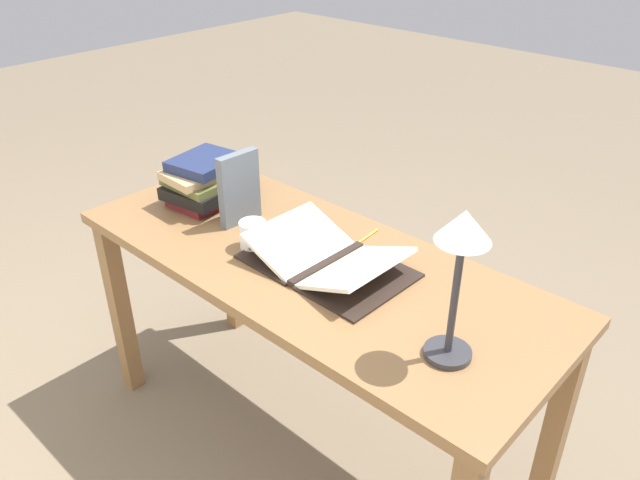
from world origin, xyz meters
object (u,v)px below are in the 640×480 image
open_book (327,259)px  pencil (363,240)px  book_stack_tall (207,180)px  book_standing_upright (239,188)px  reading_lamp (461,251)px  coffee_mug (253,235)px

open_book → pencil: (0.02, -0.19, -0.02)m
book_stack_tall → book_standing_upright: size_ratio=1.25×
reading_lamp → pencil: 0.64m
book_stack_tall → coffee_mug: (-0.36, 0.11, -0.04)m
book_stack_tall → coffee_mug: 0.38m
open_book → book_standing_upright: (0.40, -0.02, 0.09)m
book_standing_upright → pencil: 0.43m
reading_lamp → book_stack_tall: bearing=-7.1°
book_stack_tall → pencil: book_stack_tall is taller
book_stack_tall → coffee_mug: bearing=163.1°
open_book → book_stack_tall: 0.60m
book_standing_upright → open_book: bearing=179.9°
pencil → open_book: bearing=95.6°
open_book → book_stack_tall: size_ratio=1.61×
reading_lamp → pencil: bearing=-30.1°
open_book → reading_lamp: (-0.48, 0.10, 0.26)m
book_stack_tall → reading_lamp: size_ratio=0.77×
pencil → book_stack_tall: bearing=14.8°
reading_lamp → coffee_mug: 0.76m
book_standing_upright → coffee_mug: book_standing_upright is taller
book_stack_tall → book_standing_upright: bearing=174.2°
coffee_mug → reading_lamp: bearing=178.0°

